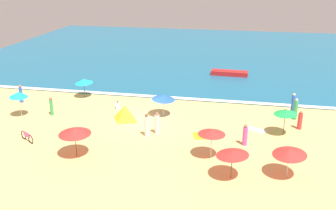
# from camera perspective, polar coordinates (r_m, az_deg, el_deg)

# --- Properties ---
(ground_plane) EXTENTS (60.00, 60.00, 0.00)m
(ground_plane) POSITION_cam_1_polar(r_m,az_deg,el_deg) (32.49, -4.12, -2.45)
(ground_plane) COLOR #E5B26B
(ocean_water) EXTENTS (60.00, 44.00, 0.10)m
(ocean_water) POSITION_cam_1_polar(r_m,az_deg,el_deg) (58.76, 3.12, 8.04)
(ocean_water) COLOR #196084
(ocean_water) RESTS_ON ground_plane
(wave_breaker_foam) EXTENTS (57.00, 0.70, 0.01)m
(wave_breaker_foam) POSITION_cam_1_polar(r_m,az_deg,el_deg) (38.15, -1.65, 1.29)
(wave_breaker_foam) COLOR white
(wave_breaker_foam) RESTS_ON ocean_water
(beach_umbrella_0) EXTENTS (2.15, 2.14, 2.38)m
(beach_umbrella_0) POSITION_cam_1_polar(r_m,az_deg,el_deg) (35.21, -21.79, 1.50)
(beach_umbrella_0) COLOR silver
(beach_umbrella_0) RESTS_ON ground_plane
(beach_umbrella_1) EXTENTS (2.73, 2.72, 2.04)m
(beach_umbrella_1) POSITION_cam_1_polar(r_m,az_deg,el_deg) (32.94, -0.70, 1.20)
(beach_umbrella_1) COLOR silver
(beach_umbrella_1) RESTS_ON ground_plane
(beach_umbrella_2) EXTENTS (1.99, 1.99, 2.14)m
(beach_umbrella_2) POSITION_cam_1_polar(r_m,az_deg,el_deg) (25.84, 6.67, -4.06)
(beach_umbrella_2) COLOR silver
(beach_umbrella_2) RESTS_ON ground_plane
(beach_umbrella_3) EXTENTS (2.19, 2.17, 2.02)m
(beach_umbrella_3) POSITION_cam_1_polar(r_m,az_deg,el_deg) (23.59, 9.76, -7.19)
(beach_umbrella_3) COLOR #4C3823
(beach_umbrella_3) RESTS_ON ground_plane
(beach_umbrella_4) EXTENTS (2.67, 2.68, 2.21)m
(beach_umbrella_4) POSITION_cam_1_polar(r_m,az_deg,el_deg) (26.63, -14.01, -3.83)
(beach_umbrella_4) COLOR #4C3823
(beach_umbrella_4) RESTS_ON ground_plane
(beach_umbrella_5) EXTENTS (2.52, 2.53, 1.98)m
(beach_umbrella_5) POSITION_cam_1_polar(r_m,az_deg,el_deg) (38.70, -12.70, 3.56)
(beach_umbrella_5) COLOR #4C3823
(beach_umbrella_5) RESTS_ON ground_plane
(beach_umbrella_6) EXTENTS (2.99, 2.98, 2.06)m
(beach_umbrella_6) POSITION_cam_1_polar(r_m,az_deg,el_deg) (24.61, 17.99, -6.77)
(beach_umbrella_6) COLOR silver
(beach_umbrella_6) RESTS_ON ground_plane
(beach_umbrella_7) EXTENTS (2.37, 2.36, 2.17)m
(beach_umbrella_7) POSITION_cam_1_polar(r_m,az_deg,el_deg) (30.48, 17.44, -1.04)
(beach_umbrella_7) COLOR #4C3823
(beach_umbrella_7) RESTS_ON ground_plane
(beach_tent) EXTENTS (2.28, 2.11, 1.36)m
(beach_tent) POSITION_cam_1_polar(r_m,az_deg,el_deg) (32.56, -6.50, -1.18)
(beach_tent) COLOR yellow
(beach_tent) RESTS_ON ground_plane
(parked_bicycle) EXTENTS (1.58, 1.01, 0.76)m
(parked_bicycle) POSITION_cam_1_polar(r_m,az_deg,el_deg) (30.61, -20.65, -4.50)
(parked_bicycle) COLOR black
(parked_bicycle) RESTS_ON ground_plane
(beachgoer_0) EXTENTS (0.50, 0.50, 1.83)m
(beachgoer_0) POSITION_cam_1_polar(r_m,az_deg,el_deg) (29.69, -1.66, -2.87)
(beachgoer_0) COLOR white
(beachgoer_0) RESTS_ON ground_plane
(beachgoer_1) EXTENTS (0.46, 0.46, 1.83)m
(beachgoer_1) POSITION_cam_1_polar(r_m,az_deg,el_deg) (35.87, 18.49, 0.24)
(beachgoer_1) COLOR blue
(beachgoer_1) RESTS_ON ground_plane
(beachgoer_2) EXTENTS (0.49, 0.49, 1.90)m
(beachgoer_2) POSITION_cam_1_polar(r_m,az_deg,el_deg) (29.31, -3.24, -3.14)
(beachgoer_2) COLOR white
(beachgoer_2) RESTS_ON ground_plane
(beachgoer_3) EXTENTS (0.41, 0.41, 1.68)m
(beachgoer_3) POSITION_cam_1_polar(r_m,az_deg,el_deg) (28.46, 11.64, -4.53)
(beachgoer_3) COLOR #D84CA5
(beachgoer_3) RESTS_ON ground_plane
(beachgoer_4) EXTENTS (0.52, 0.52, 1.58)m
(beachgoer_4) POSITION_cam_1_polar(r_m,az_deg,el_deg) (32.45, 19.43, -2.25)
(beachgoer_4) COLOR red
(beachgoer_4) RESTS_ON ground_plane
(beachgoer_5) EXTENTS (0.40, 0.40, 1.72)m
(beachgoer_5) POSITION_cam_1_polar(r_m,az_deg,el_deg) (34.95, -17.30, -0.17)
(beachgoer_5) COLOR green
(beachgoer_5) RESTS_ON ground_plane
(beachgoer_6) EXTENTS (0.51, 0.51, 0.78)m
(beachgoer_6) POSITION_cam_1_polar(r_m,az_deg,el_deg) (35.44, -7.64, -0.03)
(beachgoer_6) COLOR white
(beachgoer_6) RESTS_ON ground_plane
(beachgoer_8) EXTENTS (0.41, 0.41, 1.91)m
(beachgoer_8) POSITION_cam_1_polar(r_m,az_deg,el_deg) (34.30, 18.81, -0.67)
(beachgoer_8) COLOR green
(beachgoer_8) RESTS_ON ground_plane
(beachgoer_9) EXTENTS (0.40, 0.40, 1.78)m
(beachgoer_9) POSITION_cam_1_polar(r_m,az_deg,el_deg) (39.28, -21.45, 1.60)
(beachgoer_9) COLOR blue
(beachgoer_9) RESTS_ON ground_plane
(beach_towel_0) EXTENTS (1.21, 1.54, 0.01)m
(beach_towel_0) POSITION_cam_1_polar(r_m,az_deg,el_deg) (29.73, 4.71, -4.70)
(beach_towel_0) COLOR orange
(beach_towel_0) RESTS_ON ground_plane
(beach_towel_1) EXTENTS (1.86, 1.47, 0.01)m
(beach_towel_1) POSITION_cam_1_polar(r_m,az_deg,el_deg) (31.55, 13.15, -3.67)
(beach_towel_1) COLOR white
(beach_towel_1) RESTS_ON ground_plane
(small_boat_0) EXTENTS (4.43, 1.48, 0.54)m
(small_boat_0) POSITION_cam_1_polar(r_m,az_deg,el_deg) (46.29, 9.33, 4.82)
(small_boat_0) COLOR red
(small_boat_0) RESTS_ON ocean_water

